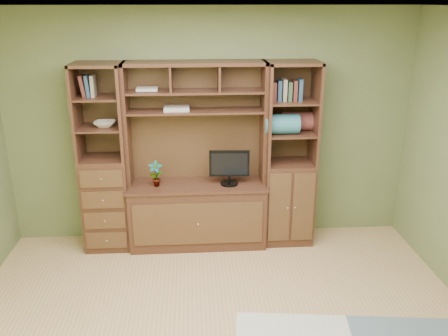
{
  "coord_description": "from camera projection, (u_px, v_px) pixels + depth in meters",
  "views": [
    {
      "loc": [
        -0.2,
        -3.14,
        2.65
      ],
      "look_at": [
        0.1,
        1.2,
        1.1
      ],
      "focal_mm": 38.0,
      "sensor_mm": 36.0,
      "label": 1
    }
  ],
  "objects": [
    {
      "name": "room",
      "position": [
        221.0,
        198.0,
        3.42
      ],
      "size": [
        4.6,
        4.1,
        2.64
      ],
      "color": "tan",
      "rests_on": "ground"
    },
    {
      "name": "center_hutch",
      "position": [
        197.0,
        159.0,
        5.13
      ],
      "size": [
        1.54,
        0.53,
        2.05
      ],
      "primitive_type": "cube",
      "color": "#442517",
      "rests_on": "ground"
    },
    {
      "name": "left_tower",
      "position": [
        104.0,
        159.0,
        5.1
      ],
      "size": [
        0.5,
        0.45,
        2.05
      ],
      "primitive_type": "cube",
      "color": "#442517",
      "rests_on": "ground"
    },
    {
      "name": "right_tower",
      "position": [
        289.0,
        155.0,
        5.24
      ],
      "size": [
        0.55,
        0.45,
        2.05
      ],
      "primitive_type": "cube",
      "color": "#442517",
      "rests_on": "ground"
    },
    {
      "name": "monitor",
      "position": [
        229.0,
        161.0,
        5.13
      ],
      "size": [
        0.45,
        0.22,
        0.54
      ],
      "primitive_type": "cube",
      "rotation": [
        0.0,
        0.0,
        -0.06
      ],
      "color": "black",
      "rests_on": "center_hutch"
    },
    {
      "name": "orchid",
      "position": [
        156.0,
        174.0,
        5.12
      ],
      "size": [
        0.15,
        0.1,
        0.28
      ],
      "primitive_type": "imported",
      "color": "#A34137",
      "rests_on": "center_hutch"
    },
    {
      "name": "magazines",
      "position": [
        177.0,
        108.0,
        5.02
      ],
      "size": [
        0.27,
        0.19,
        0.04
      ],
      "primitive_type": "cube",
      "color": "#BAAD9E",
      "rests_on": "center_hutch"
    },
    {
      "name": "bowl",
      "position": [
        105.0,
        124.0,
        4.98
      ],
      "size": [
        0.23,
        0.23,
        0.06
      ],
      "primitive_type": "imported",
      "color": "white",
      "rests_on": "left_tower"
    },
    {
      "name": "blanket_teal",
      "position": [
        282.0,
        124.0,
        5.06
      ],
      "size": [
        0.37,
        0.21,
        0.21
      ],
      "primitive_type": "cube",
      "color": "#2E6E7B",
      "rests_on": "right_tower"
    },
    {
      "name": "blanket_red",
      "position": [
        298.0,
        121.0,
        5.19
      ],
      "size": [
        0.37,
        0.21,
        0.21
      ],
      "primitive_type": "cube",
      "color": "brown",
      "rests_on": "right_tower"
    }
  ]
}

